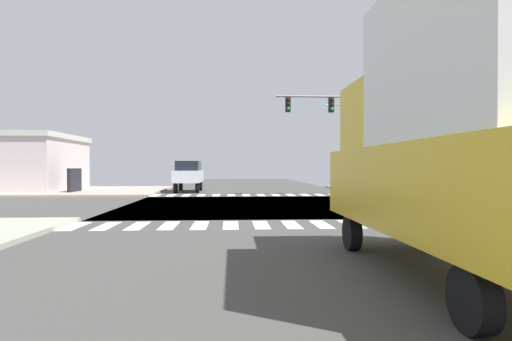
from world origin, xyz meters
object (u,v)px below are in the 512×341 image
Objects in this scene: box_truck_trailing_1 at (454,128)px; box_truck_middle_2 at (438,156)px; street_lamp at (341,137)px; bank_building at (4,163)px; suv_nearside_1 at (189,173)px; traffic_signal_mast at (338,118)px.

box_truck_trailing_1 and box_truck_middle_2 have the same top height.
street_lamp is 0.60× the size of bank_building.
bank_building is at bearing 128.18° from box_truck_trailing_1.
street_lamp is at bearing -164.80° from suv_nearside_1.
box_truck_middle_2 is (30.17, -9.66, 0.34)m from bank_building.
street_lamp reaches higher than box_truck_trailing_1.
bank_building is 31.68m from box_truck_middle_2.
traffic_signal_mast is 6.77m from box_truck_middle_2.
box_truck_trailing_1 is at bearing -101.04° from street_lamp.
traffic_signal_mast is at bearing 157.38° from suv_nearside_1.
street_lamp is at bearing 78.96° from box_truck_trailing_1.
traffic_signal_mast is 8.15m from street_lamp.
suv_nearside_1 is 0.64× the size of box_truck_trailing_1.
bank_building is at bearing -6.93° from suv_nearside_1.
box_truck_middle_2 is at bearing -17.76° from bank_building.
bank_building is at bearing -107.76° from box_truck_middle_2.
street_lamp is 29.73m from box_truck_trailing_1.
street_lamp is 1.02× the size of box_truck_trailing_1.
box_truck_trailing_1 is (7.00, -25.67, 1.17)m from suv_nearside_1.
box_truck_trailing_1 is 19.75m from box_truck_middle_2.
box_truck_middle_2 is at bearing 64.24° from box_truck_trailing_1.
traffic_signal_mast reaches higher than suv_nearside_1.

